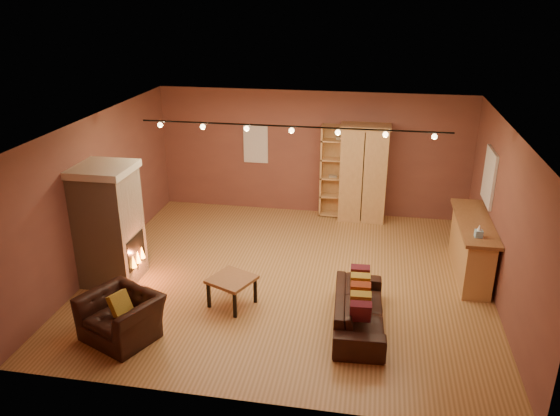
% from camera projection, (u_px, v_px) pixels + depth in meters
% --- Properties ---
extents(floor, '(7.00, 7.00, 0.00)m').
position_uv_depth(floor, '(289.00, 277.00, 9.83)').
color(floor, olive).
rests_on(floor, ground).
extents(ceiling, '(7.00, 7.00, 0.00)m').
position_uv_depth(ceiling, '(290.00, 124.00, 8.80)').
color(ceiling, brown).
rests_on(ceiling, back_wall).
extents(back_wall, '(7.00, 0.02, 2.80)m').
position_uv_depth(back_wall, '(312.00, 153.00, 12.29)').
color(back_wall, brown).
rests_on(back_wall, floor).
extents(left_wall, '(0.02, 6.50, 2.80)m').
position_uv_depth(left_wall, '(99.00, 193.00, 9.89)').
color(left_wall, brown).
rests_on(left_wall, floor).
extents(right_wall, '(0.02, 6.50, 2.80)m').
position_uv_depth(right_wall, '(504.00, 219.00, 8.74)').
color(right_wall, brown).
rests_on(right_wall, floor).
extents(fireplace, '(1.01, 0.98, 2.12)m').
position_uv_depth(fireplace, '(109.00, 224.00, 9.39)').
color(fireplace, tan).
rests_on(fireplace, floor).
extents(back_window, '(0.56, 0.04, 0.86)m').
position_uv_depth(back_window, '(256.00, 144.00, 12.42)').
color(back_window, silver).
rests_on(back_window, back_wall).
extents(bookcase, '(0.86, 0.33, 2.10)m').
position_uv_depth(bookcase, '(340.00, 170.00, 12.20)').
color(bookcase, tan).
rests_on(bookcase, floor).
extents(armoire, '(1.07, 0.61, 2.16)m').
position_uv_depth(armoire, '(363.00, 173.00, 11.96)').
color(armoire, tan).
rests_on(armoire, floor).
extents(bar_counter, '(0.59, 2.17, 1.04)m').
position_uv_depth(bar_counter, '(471.00, 247.00, 9.80)').
color(bar_counter, tan).
rests_on(bar_counter, floor).
extents(tissue_box, '(0.12, 0.12, 0.21)m').
position_uv_depth(tissue_box, '(479.00, 232.00, 8.93)').
color(tissue_box, '#89BEDB').
rests_on(tissue_box, bar_counter).
extents(right_window, '(0.05, 0.90, 1.00)m').
position_uv_depth(right_window, '(489.00, 177.00, 9.93)').
color(right_window, silver).
rests_on(right_window, right_wall).
extents(loveseat, '(0.64, 1.92, 0.78)m').
position_uv_depth(loveseat, '(359.00, 304.00, 8.27)').
color(loveseat, black).
rests_on(loveseat, floor).
extents(armchair, '(1.23, 1.05, 0.92)m').
position_uv_depth(armchair, '(121.00, 310.00, 7.98)').
color(armchair, black).
rests_on(armchair, floor).
extents(coffee_table, '(0.85, 0.85, 0.49)m').
position_uv_depth(coffee_table, '(232.00, 282.00, 8.83)').
color(coffee_table, '#905C34').
rests_on(coffee_table, floor).
extents(track_rail, '(5.20, 0.09, 0.13)m').
position_uv_depth(track_rail, '(292.00, 129.00, 9.02)').
color(track_rail, black).
rests_on(track_rail, ceiling).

